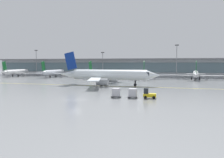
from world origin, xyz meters
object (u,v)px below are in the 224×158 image
at_px(cargo_dolly_lead, 133,93).
at_px(apron_light_mast_1, 103,63).
at_px(gate_airplane_1, 54,72).
at_px(apron_light_mast_0, 36,62).
at_px(taxiing_regional_jet, 108,75).
at_px(gate_airplane_2, 99,73).
at_px(baggage_tug, 149,94).
at_px(apron_light_mast_2, 177,60).
at_px(gate_airplane_3, 145,74).
at_px(gate_airplane_4, 196,74).
at_px(cargo_dolly_trailing, 116,92).
at_px(gate_airplane_0, 17,72).

height_order(cargo_dolly_lead, apron_light_mast_1, apron_light_mast_1).
bearing_deg(gate_airplane_1, apron_light_mast_0, 58.01).
bearing_deg(apron_light_mast_1, taxiing_regional_jet, -70.77).
bearing_deg(gate_airplane_2, baggage_tug, -148.80).
relative_size(apron_light_mast_0, apron_light_mast_2, 0.92).
relative_size(gate_airplane_1, gate_airplane_3, 1.00).
height_order(apron_light_mast_0, apron_light_mast_1, apron_light_mast_0).
bearing_deg(cargo_dolly_lead, apron_light_mast_1, 108.83).
distance_m(gate_airplane_1, cargo_dolly_lead, 78.76).
height_order(gate_airplane_3, gate_airplane_4, same).
distance_m(gate_airplane_3, taxiing_regional_jet, 35.02).
bearing_deg(baggage_tug, cargo_dolly_trailing, 180.00).
distance_m(gate_airplane_2, apron_light_mast_1, 14.91).
xyz_separation_m(gate_airplane_4, apron_light_mast_1, (-46.30, 11.38, 4.78)).
height_order(gate_airplane_4, cargo_dolly_trailing, gate_airplane_4).
height_order(gate_airplane_1, apron_light_mast_2, apron_light_mast_2).
bearing_deg(apron_light_mast_0, taxiing_regional_jet, -39.58).
bearing_deg(apron_light_mast_2, taxiing_regional_jet, -116.37).
bearing_deg(gate_airplane_4, cargo_dolly_trailing, 165.16).
xyz_separation_m(taxiing_regional_jet, cargo_dolly_lead, (12.29, -24.50, -2.28)).
height_order(taxiing_regional_jet, apron_light_mast_1, apron_light_mast_1).
bearing_deg(apron_light_mast_0, apron_light_mast_1, 0.71).
bearing_deg(gate_airplane_2, cargo_dolly_trailing, -154.53).
xyz_separation_m(gate_airplane_3, baggage_tug, (7.91, -58.49, -1.55)).
bearing_deg(apron_light_mast_1, gate_airplane_0, -165.47).
relative_size(gate_airplane_1, taxiing_regional_jet, 0.73).
height_order(gate_airplane_0, gate_airplane_3, same).
xyz_separation_m(gate_airplane_0, apron_light_mast_2, (83.19, 8.24, 6.27)).
bearing_deg(gate_airplane_4, baggage_tug, 171.02).
bearing_deg(cargo_dolly_lead, baggage_tug, -0.00).
height_order(gate_airplane_3, apron_light_mast_0, apron_light_mast_0).
distance_m(gate_airplane_4, apron_light_mast_0, 87.19).
distance_m(gate_airplane_3, gate_airplane_4, 22.22).
height_order(taxiing_regional_jet, baggage_tug, taxiing_regional_jet).
xyz_separation_m(apron_light_mast_1, apron_light_mast_2, (38.16, -3.43, 1.49)).
relative_size(gate_airplane_4, cargo_dolly_lead, 11.29).
relative_size(taxiing_regional_jet, cargo_dolly_trailing, 15.34).
height_order(gate_airplane_3, apron_light_mast_2, apron_light_mast_2).
relative_size(gate_airplane_0, apron_light_mast_1, 1.88).
xyz_separation_m(gate_airplane_3, apron_light_mast_2, (14.03, 9.61, 6.27)).
bearing_deg(gate_airplane_0, gate_airplane_1, -92.96).
bearing_deg(cargo_dolly_lead, gate_airplane_3, 91.48).
bearing_deg(gate_airplane_2, taxiing_regional_jet, -153.10).
height_order(gate_airplane_0, taxiing_regional_jet, taxiing_regional_jet).
relative_size(gate_airplane_0, baggage_tug, 9.21).
relative_size(gate_airplane_0, gate_airplane_4, 1.00).
relative_size(cargo_dolly_lead, apron_light_mast_1, 0.17).
relative_size(baggage_tug, apron_light_mast_1, 0.20).
distance_m(gate_airplane_0, cargo_dolly_trailing, 92.54).
bearing_deg(baggage_tug, gate_airplane_3, 94.68).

